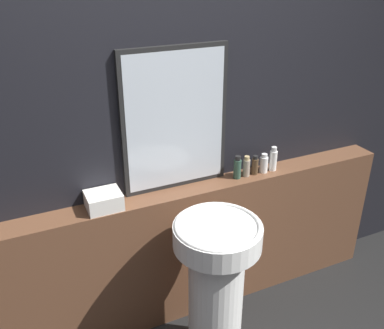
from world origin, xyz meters
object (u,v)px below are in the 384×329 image
object	(u,v)px
pedestal_sink	(216,282)
hand_soap_bottle	(273,159)
body_wash_bottle	(264,164)
lotion_bottle	(255,166)
towel_stack	(104,200)
shampoo_bottle	(237,168)
conditioner_bottle	(246,167)
mirror	(175,121)

from	to	relation	value
pedestal_sink	hand_soap_bottle	xyz separation A→B (m)	(0.61, 0.41, 0.46)
pedestal_sink	body_wash_bottle	bearing A→B (deg)	36.75
lotion_bottle	towel_stack	bearing A→B (deg)	180.00
shampoo_bottle	conditioner_bottle	world-z (taller)	shampoo_bottle
mirror	towel_stack	distance (m)	0.59
shampoo_bottle	conditioner_bottle	distance (m)	0.07
lotion_bottle	pedestal_sink	bearing A→B (deg)	-139.63
hand_soap_bottle	pedestal_sink	bearing A→B (deg)	-146.50
conditioner_bottle	hand_soap_bottle	size ratio (longest dim) A/B	0.84
pedestal_sink	mirror	bearing A→B (deg)	93.69
mirror	lotion_bottle	xyz separation A→B (m)	(0.51, -0.07, -0.36)
mirror	towel_stack	size ratio (longest dim) A/B	4.38
conditioner_bottle	body_wash_bottle	bearing A→B (deg)	0.00
pedestal_sink	shampoo_bottle	bearing A→B (deg)	49.31
mirror	shampoo_bottle	size ratio (longest dim) A/B	5.57
conditioner_bottle	body_wash_bottle	distance (m)	0.13
mirror	conditioner_bottle	xyz separation A→B (m)	(0.45, -0.07, -0.35)
pedestal_sink	towel_stack	distance (m)	0.77
mirror	shampoo_bottle	xyz separation A→B (m)	(0.38, -0.07, -0.35)
mirror	lotion_bottle	bearing A→B (deg)	-7.65
mirror	conditioner_bottle	world-z (taller)	mirror
pedestal_sink	mirror	distance (m)	0.93
shampoo_bottle	body_wash_bottle	world-z (taller)	shampoo_bottle
mirror	pedestal_sink	bearing A→B (deg)	-86.31
pedestal_sink	towel_stack	xyz separation A→B (m)	(-0.49, 0.41, 0.43)
shampoo_bottle	hand_soap_bottle	size ratio (longest dim) A/B	0.93
pedestal_sink	conditioner_bottle	xyz separation A→B (m)	(0.42, 0.41, 0.45)
shampoo_bottle	lotion_bottle	distance (m)	0.13
hand_soap_bottle	mirror	bearing A→B (deg)	173.95
body_wash_bottle	conditioner_bottle	bearing A→B (deg)	180.00
mirror	conditioner_bottle	bearing A→B (deg)	-8.71
conditioner_bottle	lotion_bottle	bearing A→B (deg)	0.00
shampoo_bottle	mirror	bearing A→B (deg)	169.81
body_wash_bottle	hand_soap_bottle	bearing A→B (deg)	0.00
conditioner_bottle	body_wash_bottle	size ratio (longest dim) A/B	1.07
lotion_bottle	body_wash_bottle	size ratio (longest dim) A/B	1.00
lotion_bottle	hand_soap_bottle	bearing A→B (deg)	0.00
body_wash_bottle	shampoo_bottle	bearing A→B (deg)	180.00
towel_stack	body_wash_bottle	distance (m)	1.04
pedestal_sink	mirror	world-z (taller)	mirror
towel_stack	lotion_bottle	bearing A→B (deg)	0.00
conditioner_bottle	hand_soap_bottle	bearing A→B (deg)	0.00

